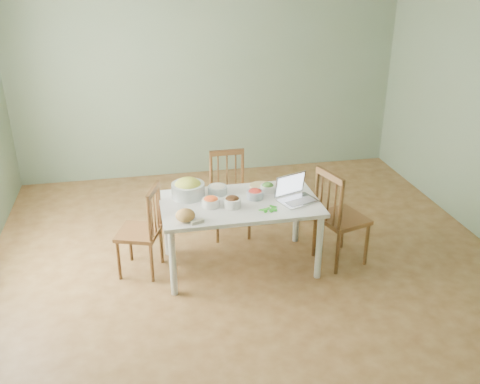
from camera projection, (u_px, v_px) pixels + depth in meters
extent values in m
cube|color=#563618|center=(251.00, 267.00, 5.06)|extent=(5.00, 5.00, 0.00)
cube|color=slate|center=(209.00, 73.00, 6.72)|extent=(5.00, 0.00, 2.70)
cube|color=slate|center=(380.00, 311.00, 2.27)|extent=(5.00, 0.00, 2.70)
ellipsoid|color=#A97A41|center=(185.00, 215.00, 4.44)|extent=(0.20, 0.20, 0.11)
cube|color=beige|center=(198.00, 222.00, 4.42)|extent=(0.12, 0.06, 0.03)
cylinder|color=#D9C47C|center=(261.00, 186.00, 5.11)|extent=(0.25, 0.25, 0.02)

